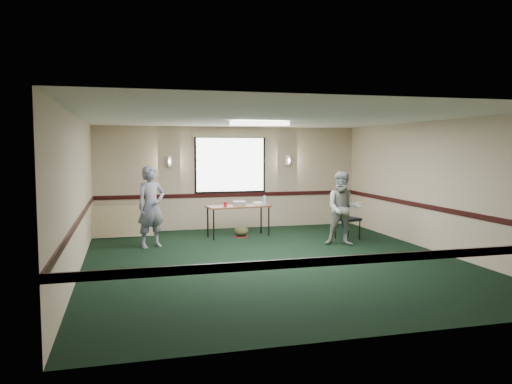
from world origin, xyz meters
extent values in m
plane|color=black|center=(0.00, 0.00, 0.00)|extent=(8.00, 8.00, 0.00)
plane|color=tan|center=(0.00, 4.00, 1.35)|extent=(7.00, 0.00, 7.00)
plane|color=tan|center=(0.00, -4.00, 1.35)|extent=(7.00, 0.00, 7.00)
plane|color=tan|center=(-3.50, 0.00, 1.35)|extent=(0.00, 8.00, 8.00)
plane|color=tan|center=(3.50, 0.00, 1.35)|extent=(0.00, 8.00, 8.00)
plane|color=silver|center=(0.00, 0.00, 2.70)|extent=(8.00, 8.00, 0.00)
cube|color=black|center=(0.00, 3.98, 0.90)|extent=(7.00, 0.03, 0.10)
cube|color=black|center=(0.00, -3.98, 0.90)|extent=(7.00, 0.03, 0.10)
cube|color=black|center=(-3.48, 0.00, 0.90)|extent=(0.03, 8.00, 0.10)
cube|color=black|center=(3.48, 0.00, 0.90)|extent=(0.03, 8.00, 0.10)
cube|color=black|center=(0.00, 3.98, 1.70)|extent=(1.90, 0.01, 1.50)
cube|color=white|center=(0.00, 3.97, 1.70)|extent=(1.80, 0.02, 1.40)
cube|color=#BFB386|center=(0.00, 3.97, 2.47)|extent=(2.05, 0.08, 0.10)
cylinder|color=silver|center=(-1.60, 3.94, 1.80)|extent=(0.16, 0.16, 0.25)
cylinder|color=silver|center=(1.60, 3.94, 1.80)|extent=(0.16, 0.16, 0.25)
cube|color=white|center=(0.00, 1.00, 2.64)|extent=(1.20, 0.32, 0.08)
cube|color=brown|center=(-0.08, 2.69, 0.74)|extent=(1.58, 0.79, 0.04)
cylinder|color=black|center=(-0.74, 2.36, 0.36)|extent=(0.04, 0.04, 0.72)
cylinder|color=black|center=(0.65, 2.54, 0.36)|extent=(0.04, 0.04, 0.72)
cylinder|color=black|center=(-0.80, 2.84, 0.36)|extent=(0.04, 0.04, 0.72)
cylinder|color=black|center=(0.58, 3.02, 0.36)|extent=(0.04, 0.04, 0.72)
cube|color=gray|center=(-0.04, 2.75, 0.81)|extent=(0.33, 0.29, 0.10)
cube|color=white|center=(0.45, 2.82, 0.78)|extent=(0.27, 0.24, 0.06)
cylinder|color=#B10B1E|center=(-0.42, 2.55, 0.82)|extent=(0.08, 0.08, 0.12)
cylinder|color=#8BC2E4|center=(0.59, 2.71, 0.87)|extent=(0.07, 0.07, 0.22)
ellipsoid|color=#434326|center=(0.01, 2.73, 0.13)|extent=(0.37, 0.29, 0.25)
torus|color=red|center=(-0.03, 2.61, 0.01)|extent=(0.38, 0.38, 0.02)
cube|color=#9F8B62|center=(-2.80, 3.35, 0.38)|extent=(1.49, 0.23, 0.76)
cube|color=black|center=(2.34, 1.73, 0.47)|extent=(0.59, 0.59, 0.06)
cube|color=black|center=(2.28, 1.95, 0.73)|extent=(0.47, 0.19, 0.47)
cylinder|color=black|center=(2.21, 1.48, 0.22)|extent=(0.03, 0.03, 0.44)
cylinder|color=black|center=(2.59, 1.60, 0.22)|extent=(0.03, 0.03, 0.44)
cylinder|color=black|center=(2.10, 1.86, 0.22)|extent=(0.03, 0.03, 0.44)
cylinder|color=black|center=(2.48, 1.98, 0.22)|extent=(0.03, 0.03, 0.44)
imported|color=#3C4A84|center=(-2.17, 1.90, 0.88)|extent=(0.76, 0.65, 1.76)
imported|color=#6D8EAA|center=(1.93, 1.07, 0.81)|extent=(0.95, 0.85, 1.63)
camera|label=1|loc=(-2.70, -8.96, 2.13)|focal=35.00mm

